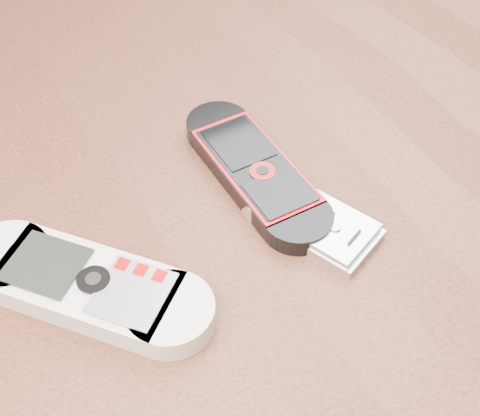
% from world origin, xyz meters
% --- Properties ---
extents(table, '(1.20, 0.80, 0.75)m').
position_xyz_m(table, '(0.00, 0.00, 0.64)').
color(table, black).
rests_on(table, ground).
extents(nokia_white, '(0.15, 0.17, 0.02)m').
position_xyz_m(nokia_white, '(-0.11, -0.01, 0.76)').
color(nokia_white, beige).
rests_on(nokia_white, table).
extents(nokia_black_red, '(0.05, 0.16, 0.02)m').
position_xyz_m(nokia_black_red, '(0.03, 0.03, 0.76)').
color(nokia_black_red, black).
rests_on(nokia_black_red, table).
extents(motorola_razr, '(0.08, 0.10, 0.01)m').
position_xyz_m(motorola_razr, '(0.05, -0.04, 0.76)').
color(motorola_razr, '#B9B9BE').
rests_on(motorola_razr, table).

